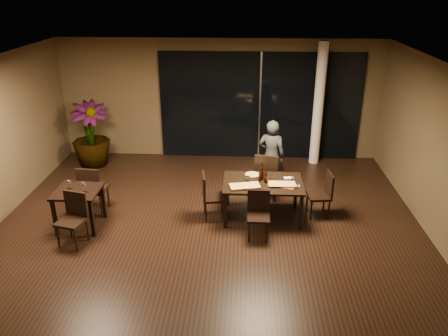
# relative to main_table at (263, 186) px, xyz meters

# --- Properties ---
(ground) EXTENTS (8.00, 8.00, 0.00)m
(ground) POSITION_rel_main_table_xyz_m (-1.00, -0.80, -0.68)
(ground) COLOR black
(ground) RESTS_ON ground
(wall_back) EXTENTS (8.00, 0.10, 3.00)m
(wall_back) POSITION_rel_main_table_xyz_m (-1.00, 3.25, 0.82)
(wall_back) COLOR brown
(wall_back) RESTS_ON ground
(ceiling) EXTENTS (8.00, 8.00, 0.04)m
(ceiling) POSITION_rel_main_table_xyz_m (-1.00, -0.80, 2.34)
(ceiling) COLOR silver
(ceiling) RESTS_ON wall_back
(window_panel) EXTENTS (5.00, 0.06, 2.70)m
(window_panel) POSITION_rel_main_table_xyz_m (0.00, 3.16, 0.67)
(window_panel) COLOR black
(window_panel) RESTS_ON ground
(column) EXTENTS (0.24, 0.24, 3.00)m
(column) POSITION_rel_main_table_xyz_m (1.40, 2.85, 0.82)
(column) COLOR white
(column) RESTS_ON ground
(main_table) EXTENTS (1.50, 1.00, 0.75)m
(main_table) POSITION_rel_main_table_xyz_m (0.00, 0.00, 0.00)
(main_table) COLOR black
(main_table) RESTS_ON ground
(side_table) EXTENTS (0.80, 0.80, 0.75)m
(side_table) POSITION_rel_main_table_xyz_m (-3.40, -0.50, -0.05)
(side_table) COLOR black
(side_table) RESTS_ON ground
(chair_main_far) EXTENTS (0.56, 0.56, 1.03)m
(chair_main_far) POSITION_rel_main_table_xyz_m (0.11, 0.77, -0.10)
(chair_main_far) COLOR black
(chair_main_far) RESTS_ON ground
(chair_main_near) EXTENTS (0.40, 0.40, 0.86)m
(chair_main_near) POSITION_rel_main_table_xyz_m (-0.09, -0.66, -0.20)
(chair_main_near) COLOR black
(chair_main_near) RESTS_ON ground
(chair_main_left) EXTENTS (0.49, 0.49, 0.92)m
(chair_main_left) POSITION_rel_main_table_xyz_m (-1.01, -0.08, -0.16)
(chair_main_left) COLOR black
(chair_main_left) RESTS_ON ground
(chair_main_right) EXTENTS (0.46, 0.46, 0.90)m
(chair_main_right) POSITION_rel_main_table_xyz_m (1.17, 0.12, -0.17)
(chair_main_right) COLOR black
(chair_main_right) RESTS_ON ground
(chair_side_far) EXTENTS (0.50, 0.50, 0.99)m
(chair_side_far) POSITION_rel_main_table_xyz_m (-3.32, 0.01, -0.12)
(chair_side_far) COLOR black
(chair_side_far) RESTS_ON ground
(chair_side_near) EXTENTS (0.53, 0.53, 0.93)m
(chair_side_near) POSITION_rel_main_table_xyz_m (-3.31, -1.03, -0.15)
(chair_side_near) COLOR black
(chair_side_near) RESTS_ON ground
(diner) EXTENTS (0.61, 0.49, 1.59)m
(diner) POSITION_rel_main_table_xyz_m (0.22, 1.25, 0.12)
(diner) COLOR #292C2E
(diner) RESTS_ON ground
(potted_plant) EXTENTS (1.18, 1.18, 1.60)m
(potted_plant) POSITION_rel_main_table_xyz_m (-4.12, 2.39, 0.12)
(potted_plant) COLOR #1F4517
(potted_plant) RESTS_ON ground
(pizza_board_left) EXTENTS (0.60, 0.39, 0.01)m
(pizza_board_left) POSITION_rel_main_table_xyz_m (-0.34, -0.23, 0.08)
(pizza_board_left) COLOR #422515
(pizza_board_left) RESTS_ON main_table
(pizza_board_right) EXTENTS (0.56, 0.43, 0.01)m
(pizza_board_right) POSITION_rel_main_table_xyz_m (0.35, -0.12, 0.08)
(pizza_board_right) COLOR #4F2B19
(pizza_board_right) RESTS_ON main_table
(oblong_pizza_left) EXTENTS (0.57, 0.36, 0.02)m
(oblong_pizza_left) POSITION_rel_main_table_xyz_m (-0.34, -0.23, 0.10)
(oblong_pizza_left) COLOR maroon
(oblong_pizza_left) RESTS_ON pizza_board_left
(oblong_pizza_right) EXTENTS (0.49, 0.24, 0.02)m
(oblong_pizza_right) POSITION_rel_main_table_xyz_m (0.35, -0.12, 0.10)
(oblong_pizza_right) COLOR #6A0E09
(oblong_pizza_right) RESTS_ON pizza_board_right
(round_pizza) EXTENTS (0.28, 0.28, 0.01)m
(round_pizza) POSITION_rel_main_table_xyz_m (-0.20, 0.32, 0.08)
(round_pizza) COLOR #C04315
(round_pizza) RESTS_ON main_table
(bottle_a) EXTENTS (0.06, 0.06, 0.27)m
(bottle_a) POSITION_rel_main_table_xyz_m (-0.05, 0.07, 0.21)
(bottle_a) COLOR black
(bottle_a) RESTS_ON main_table
(bottle_b) EXTENTS (0.07, 0.07, 0.30)m
(bottle_b) POSITION_rel_main_table_xyz_m (0.05, -0.01, 0.22)
(bottle_b) COLOR black
(bottle_b) RESTS_ON main_table
(bottle_c) EXTENTS (0.07, 0.07, 0.34)m
(bottle_c) POSITION_rel_main_table_xyz_m (-0.02, 0.14, 0.24)
(bottle_c) COLOR black
(bottle_c) RESTS_ON main_table
(tumbler_left) EXTENTS (0.08, 0.08, 0.10)m
(tumbler_left) POSITION_rel_main_table_xyz_m (-0.30, 0.04, 0.12)
(tumbler_left) COLOR white
(tumbler_left) RESTS_ON main_table
(tumbler_right) EXTENTS (0.07, 0.07, 0.08)m
(tumbler_right) POSITION_rel_main_table_xyz_m (0.18, 0.14, 0.12)
(tumbler_right) COLOR white
(tumbler_right) RESTS_ON main_table
(napkin_near) EXTENTS (0.20, 0.15, 0.01)m
(napkin_near) POSITION_rel_main_table_xyz_m (0.58, -0.13, 0.08)
(napkin_near) COLOR white
(napkin_near) RESTS_ON main_table
(napkin_far) EXTENTS (0.20, 0.14, 0.01)m
(napkin_far) POSITION_rel_main_table_xyz_m (0.50, 0.20, 0.08)
(napkin_far) COLOR silver
(napkin_far) RESTS_ON main_table
(wine_glass_a) EXTENTS (0.08, 0.08, 0.17)m
(wine_glass_a) POSITION_rel_main_table_xyz_m (-3.55, -0.46, 0.16)
(wine_glass_a) COLOR white
(wine_glass_a) RESTS_ON side_table
(wine_glass_b) EXTENTS (0.09, 0.09, 0.20)m
(wine_glass_b) POSITION_rel_main_table_xyz_m (-3.24, -0.58, 0.17)
(wine_glass_b) COLOR white
(wine_glass_b) RESTS_ON side_table
(side_napkin) EXTENTS (0.20, 0.15, 0.01)m
(side_napkin) POSITION_rel_main_table_xyz_m (-3.34, -0.74, 0.08)
(side_napkin) COLOR white
(side_napkin) RESTS_ON side_table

